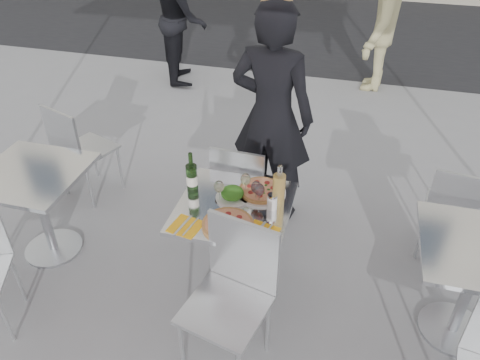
% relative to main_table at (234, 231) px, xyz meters
% --- Properties ---
extents(ground, '(80.00, 80.00, 0.00)m').
position_rel_main_table_xyz_m(ground, '(0.00, 0.00, -0.54)').
color(ground, slate).
extents(street_asphalt, '(24.00, 5.00, 0.00)m').
position_rel_main_table_xyz_m(street_asphalt, '(0.00, 6.50, -0.54)').
color(street_asphalt, black).
rests_on(street_asphalt, ground).
extents(main_table, '(0.72, 0.72, 0.75)m').
position_rel_main_table_xyz_m(main_table, '(0.00, 0.00, 0.00)').
color(main_table, '#B7BABF').
rests_on(main_table, ground).
extents(side_table_left, '(0.72, 0.72, 0.75)m').
position_rel_main_table_xyz_m(side_table_left, '(-1.50, 0.00, 0.00)').
color(side_table_left, '#B7BABF').
rests_on(side_table_left, ground).
extents(side_table_right, '(0.72, 0.72, 0.75)m').
position_rel_main_table_xyz_m(side_table_right, '(1.50, 0.00, 0.00)').
color(side_table_right, '#B7BABF').
rests_on(side_table_right, ground).
extents(chair_far, '(0.42, 0.43, 0.89)m').
position_rel_main_table_xyz_m(chair_far, '(-0.09, 0.52, -0.01)').
color(chair_far, silver).
rests_on(chair_far, ground).
extents(chair_near, '(0.53, 0.54, 0.97)m').
position_rel_main_table_xyz_m(chair_near, '(0.14, -0.50, 0.04)').
color(chair_near, silver).
rests_on(chair_near, ground).
extents(side_chair_lfar, '(0.54, 0.54, 0.91)m').
position_rel_main_table_xyz_m(side_chair_lfar, '(-1.60, 0.71, 0.00)').
color(side_chair_lfar, silver).
rests_on(side_chair_lfar, ground).
extents(side_chair_rfar, '(0.44, 0.45, 0.84)m').
position_rel_main_table_xyz_m(side_chair_rfar, '(1.46, 0.70, -0.04)').
color(side_chair_rfar, silver).
rests_on(side_chair_rfar, ground).
extents(woman_diner, '(0.72, 0.52, 1.83)m').
position_rel_main_table_xyz_m(woman_diner, '(0.04, 0.95, 0.38)').
color(woman_diner, black).
rests_on(woman_diner, ground).
extents(pedestrian_a, '(0.86, 0.97, 1.67)m').
position_rel_main_table_xyz_m(pedestrian_a, '(-1.67, 3.51, 0.30)').
color(pedestrian_a, black).
rests_on(pedestrian_a, ground).
extents(pedestrian_b, '(0.81, 1.24, 1.80)m').
position_rel_main_table_xyz_m(pedestrian_b, '(0.81, 3.87, 0.36)').
color(pedestrian_b, tan).
rests_on(pedestrian_b, ground).
extents(pizza_near, '(0.32, 0.32, 0.02)m').
position_rel_main_table_xyz_m(pizza_near, '(0.02, -0.20, 0.22)').
color(pizza_near, '#B98348').
rests_on(pizza_near, main_table).
extents(pizza_far, '(0.33, 0.33, 0.03)m').
position_rel_main_table_xyz_m(pizza_far, '(0.14, 0.18, 0.23)').
color(pizza_far, white).
rests_on(pizza_far, main_table).
extents(salad_plate, '(0.22, 0.22, 0.09)m').
position_rel_main_table_xyz_m(salad_plate, '(-0.03, 0.07, 0.25)').
color(salad_plate, white).
rests_on(salad_plate, main_table).
extents(wine_bottle, '(0.07, 0.08, 0.29)m').
position_rel_main_table_xyz_m(wine_bottle, '(-0.31, 0.09, 0.32)').
color(wine_bottle, '#264B1C').
rests_on(wine_bottle, main_table).
extents(carafe, '(0.08, 0.08, 0.29)m').
position_rel_main_table_xyz_m(carafe, '(0.27, 0.09, 0.33)').
color(carafe, '#DFBC5F').
rests_on(carafe, main_table).
extents(sugar_shaker, '(0.06, 0.06, 0.11)m').
position_rel_main_table_xyz_m(sugar_shaker, '(0.24, 0.04, 0.26)').
color(sugar_shaker, white).
rests_on(sugar_shaker, main_table).
extents(wineglass_white_a, '(0.07, 0.07, 0.16)m').
position_rel_main_table_xyz_m(wineglass_white_a, '(-0.10, 0.03, 0.32)').
color(wineglass_white_a, white).
rests_on(wineglass_white_a, main_table).
extents(wineglass_white_b, '(0.07, 0.07, 0.16)m').
position_rel_main_table_xyz_m(wineglass_white_b, '(0.04, 0.15, 0.32)').
color(wineglass_white_b, white).
rests_on(wineglass_white_b, main_table).
extents(wineglass_red_a, '(0.07, 0.07, 0.16)m').
position_rel_main_table_xyz_m(wineglass_red_a, '(0.13, 0.08, 0.32)').
color(wineglass_red_a, white).
rests_on(wineglass_red_a, main_table).
extents(wineglass_red_b, '(0.07, 0.07, 0.16)m').
position_rel_main_table_xyz_m(wineglass_red_b, '(0.15, 0.06, 0.32)').
color(wineglass_red_b, white).
rests_on(wineglass_red_b, main_table).
extents(napkin_left, '(0.21, 0.21, 0.01)m').
position_rel_main_table_xyz_m(napkin_left, '(-0.23, -0.27, 0.21)').
color(napkin_left, '#FFB316').
rests_on(napkin_left, main_table).
extents(napkin_right, '(0.22, 0.22, 0.01)m').
position_rel_main_table_xyz_m(napkin_right, '(0.23, -0.21, 0.21)').
color(napkin_right, '#FFB316').
rests_on(napkin_right, main_table).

